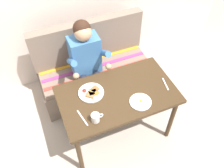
# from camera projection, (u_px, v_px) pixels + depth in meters

# --- Properties ---
(ground_plane) EXTENTS (8.00, 8.00, 0.00)m
(ground_plane) POSITION_uv_depth(u_px,v_px,m) (117.00, 131.00, 3.00)
(ground_plane) COLOR #AE9F92
(table) EXTENTS (1.20, 0.70, 0.73)m
(table) POSITION_uv_depth(u_px,v_px,m) (118.00, 98.00, 2.51)
(table) COLOR #3B2917
(table) RESTS_ON ground
(couch) EXTENTS (1.44, 0.56, 1.00)m
(couch) POSITION_uv_depth(u_px,v_px,m) (94.00, 72.00, 3.22)
(couch) COLOR #746456
(couch) RESTS_ON ground
(person) EXTENTS (0.45, 0.61, 1.21)m
(person) POSITION_uv_depth(u_px,v_px,m) (87.00, 60.00, 2.77)
(person) COLOR teal
(person) RESTS_ON ground
(plate_breakfast) EXTENTS (0.26, 0.26, 0.05)m
(plate_breakfast) POSITION_uv_depth(u_px,v_px,m) (91.00, 93.00, 2.44)
(plate_breakfast) COLOR white
(plate_breakfast) RESTS_ON table
(plate_eggs) EXTENTS (0.22, 0.22, 0.04)m
(plate_eggs) POSITION_uv_depth(u_px,v_px,m) (140.00, 102.00, 2.37)
(plate_eggs) COLOR white
(plate_eggs) RESTS_ON table
(coffee_mug) EXTENTS (0.12, 0.08, 0.09)m
(coffee_mug) POSITION_uv_depth(u_px,v_px,m) (96.00, 117.00, 2.21)
(coffee_mug) COLOR white
(coffee_mug) RESTS_ON table
(fork) EXTENTS (0.04, 0.17, 0.00)m
(fork) POSITION_uv_depth(u_px,v_px,m) (165.00, 84.00, 2.53)
(fork) COLOR silver
(fork) RESTS_ON table
(knife) EXTENTS (0.05, 0.20, 0.00)m
(knife) POSITION_uv_depth(u_px,v_px,m) (82.00, 118.00, 2.25)
(knife) COLOR silver
(knife) RESTS_ON table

